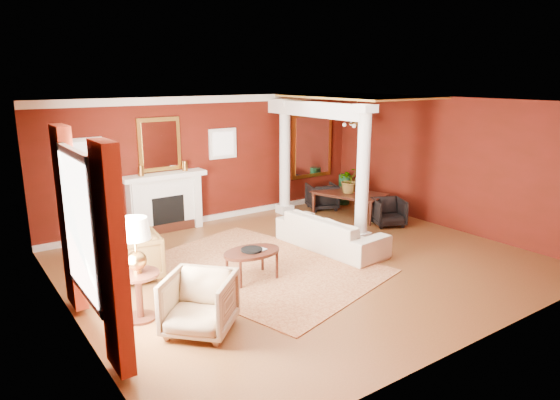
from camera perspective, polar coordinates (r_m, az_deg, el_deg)
ground at (r=9.26m, az=2.78°, el=-7.14°), size 8.00×8.00×0.00m
room_shell at (r=8.73m, az=2.93°, el=5.30°), size 8.04×7.04×2.92m
fireplace at (r=11.22m, az=-12.99°, el=-0.23°), size 1.85×0.42×1.29m
overmantel_mirror at (r=11.11m, az=-13.61°, el=6.19°), size 0.95×0.07×1.15m
flank_window_left at (r=10.67m, az=-21.37°, el=4.77°), size 0.70×0.07×0.70m
flank_window_right at (r=11.78m, az=-6.55°, el=6.43°), size 0.70×0.07×0.70m
left_window at (r=6.65m, az=-21.23°, el=-3.72°), size 0.21×2.55×2.60m
column_front at (r=10.16m, az=9.45°, el=2.99°), size 0.36×0.36×2.80m
column_back at (r=12.20m, az=0.56°, el=5.02°), size 0.36×0.36×2.80m
header_beam at (r=11.20m, az=3.90°, el=10.31°), size 0.30×3.20×0.32m
amber_ceiling at (r=11.83m, az=8.82°, el=11.60°), size 2.30×3.40×0.04m
dining_mirror at (r=13.26m, az=3.66°, el=6.25°), size 1.30×0.07×1.70m
chandelier at (r=11.94m, az=8.72°, el=8.63°), size 0.60×0.62×0.75m
crown_trim at (r=11.57m, az=-7.79°, el=11.33°), size 8.00×0.08×0.16m
base_trim at (r=12.01m, az=-7.36°, el=-1.93°), size 8.00×0.08×0.12m
rug at (r=8.97m, az=-2.44°, el=-7.79°), size 4.00×4.70×0.02m
sofa at (r=9.88m, az=5.85°, el=-3.05°), size 0.91×2.36×0.90m
armchair_leopard at (r=8.72m, az=-16.49°, el=-6.03°), size 0.89×0.94×0.87m
armchair_stripe at (r=6.82m, az=-9.22°, el=-11.32°), size 1.18×1.18×0.89m
coffee_table at (r=8.36m, az=-3.24°, el=-6.11°), size 1.01×1.01×0.51m
coffee_book at (r=8.30m, az=-2.79°, el=-5.08°), size 0.17×0.06×0.23m
side_table at (r=7.12m, az=-16.14°, el=-5.73°), size 0.60×0.60×1.49m
dining_table at (r=12.20m, az=7.99°, el=0.31°), size 1.11×1.80×0.95m
dining_chair_near at (r=11.63m, az=12.29°, el=-1.22°), size 0.87×0.85×0.69m
dining_chair_far at (r=12.81m, az=4.82°, el=0.55°), size 0.90×0.87×0.73m
green_urn at (r=13.38m, az=7.32°, el=0.88°), size 0.34×0.34×0.82m
potted_plant at (r=12.01m, az=8.02°, el=3.60°), size 0.74×0.78×0.49m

